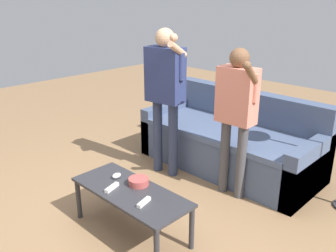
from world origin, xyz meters
TOP-DOWN VIEW (x-y plane):
  - ground_plane at (0.00, 0.00)m, footprint 12.00×12.00m
  - couch at (-0.08, 1.51)m, footprint 2.09×0.93m
  - coffee_table at (0.06, -0.16)m, footprint 1.10×0.46m
  - snack_bowl at (0.04, -0.05)m, footprint 0.18×0.18m
  - game_remote_nunchuk at (-0.19, -0.11)m, footprint 0.06×0.09m
  - player_right at (0.30, 0.98)m, footprint 0.45×0.32m
  - player_left at (-0.53, 0.85)m, footprint 0.50×0.31m
  - game_remote_wand_near at (-0.06, -0.26)m, footprint 0.08×0.16m
  - game_remote_wand_far at (0.30, -0.23)m, footprint 0.07×0.15m

SIDE VIEW (x-z plane):
  - ground_plane at x=0.00m, z-range 0.00..0.00m
  - couch at x=-0.08m, z-range -0.13..0.74m
  - coffee_table at x=0.06m, z-range 0.15..0.56m
  - game_remote_wand_near at x=-0.06m, z-range 0.41..0.44m
  - game_remote_wand_far at x=0.30m, z-range 0.41..0.44m
  - game_remote_nunchuk at x=-0.19m, z-range 0.41..0.46m
  - snack_bowl at x=0.04m, z-range 0.41..0.47m
  - player_right at x=0.30m, z-range 0.19..1.70m
  - player_left at x=-0.53m, z-range 0.21..1.85m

